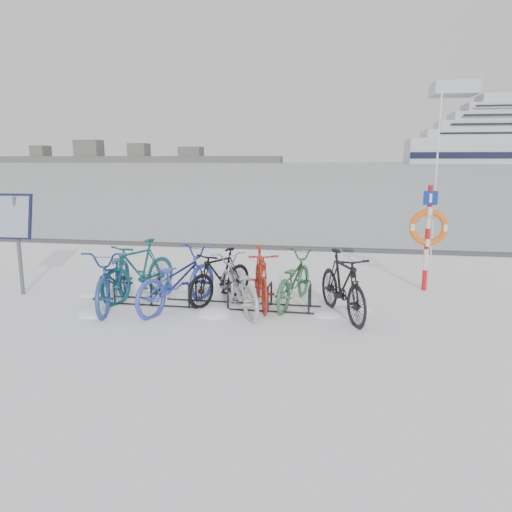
# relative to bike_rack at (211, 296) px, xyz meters

# --- Properties ---
(ground) EXTENTS (900.00, 900.00, 0.00)m
(ground) POSITION_rel_bike_rack_xyz_m (0.00, 0.00, -0.18)
(ground) COLOR white
(ground) RESTS_ON ground
(ice_sheet) EXTENTS (400.00, 298.00, 0.02)m
(ice_sheet) POSITION_rel_bike_rack_xyz_m (0.00, 155.00, -0.17)
(ice_sheet) COLOR #A5B4BA
(ice_sheet) RESTS_ON ground
(quay_edge) EXTENTS (400.00, 0.25, 0.10)m
(quay_edge) POSITION_rel_bike_rack_xyz_m (0.00, 5.90, -0.13)
(quay_edge) COLOR #3F3F42
(quay_edge) RESTS_ON ground
(bike_rack) EXTENTS (4.00, 0.48, 0.46)m
(bike_rack) POSITION_rel_bike_rack_xyz_m (0.00, 0.00, 0.00)
(bike_rack) COLOR black
(bike_rack) RESTS_ON ground
(info_board) EXTENTS (0.68, 0.27, 2.00)m
(info_board) POSITION_rel_bike_rack_xyz_m (-3.92, 0.10, 1.26)
(info_board) COLOR #595B5E
(info_board) RESTS_ON ground
(lifebuoy_station) EXTENTS (0.75, 0.22, 3.90)m
(lifebuoy_station) POSITION_rel_bike_rack_xyz_m (4.04, 1.75, 1.13)
(lifebuoy_station) COLOR red
(lifebuoy_station) RESTS_ON ground
(shoreline) EXTENTS (180.00, 12.00, 9.50)m
(shoreline) POSITION_rel_bike_rack_xyz_m (-122.02, 260.00, 2.61)
(shoreline) COLOR #464646
(shoreline) RESTS_ON ground
(bike_0) EXTENTS (1.17, 2.30, 1.15)m
(bike_0) POSITION_rel_bike_rack_xyz_m (-1.74, -0.29, 0.39)
(bike_0) COLOR navy
(bike_0) RESTS_ON ground
(bike_1) EXTENTS (1.25, 1.99, 1.16)m
(bike_1) POSITION_rel_bike_rack_xyz_m (-1.52, 0.30, 0.40)
(bike_1) COLOR #114C57
(bike_1) RESTS_ON ground
(bike_2) EXTENTS (1.47, 2.26, 1.12)m
(bike_2) POSITION_rel_bike_rack_xyz_m (-0.58, -0.21, 0.38)
(bike_2) COLOR #3444B2
(bike_2) RESTS_ON ground
(bike_3) EXTENTS (1.24, 1.74, 1.03)m
(bike_3) POSITION_rel_bike_rack_xyz_m (0.09, 0.34, 0.34)
(bike_3) COLOR black
(bike_3) RESTS_ON ground
(bike_4) EXTENTS (1.56, 1.99, 1.01)m
(bike_4) POSITION_rel_bike_rack_xyz_m (0.54, -0.22, 0.32)
(bike_4) COLOR #A2A6AA
(bike_4) RESTS_ON ground
(bike_5) EXTENTS (0.99, 1.92, 1.11)m
(bike_5) POSITION_rel_bike_rack_xyz_m (0.89, 0.21, 0.38)
(bike_5) COLOR #AA281A
(bike_5) RESTS_ON ground
(bike_6) EXTENTS (1.03, 2.00, 1.00)m
(bike_6) POSITION_rel_bike_rack_xyz_m (1.47, 0.41, 0.32)
(bike_6) COLOR #2F6641
(bike_6) RESTS_ON ground
(bike_7) EXTENTS (1.25, 2.00, 1.16)m
(bike_7) POSITION_rel_bike_rack_xyz_m (2.37, -0.20, 0.40)
(bike_7) COLOR black
(bike_7) RESTS_ON ground
(snow_drifts) EXTENTS (5.69, 2.21, 0.22)m
(snow_drifts) POSITION_rel_bike_rack_xyz_m (-0.03, -0.09, -0.18)
(snow_drifts) COLOR white
(snow_drifts) RESTS_ON ground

